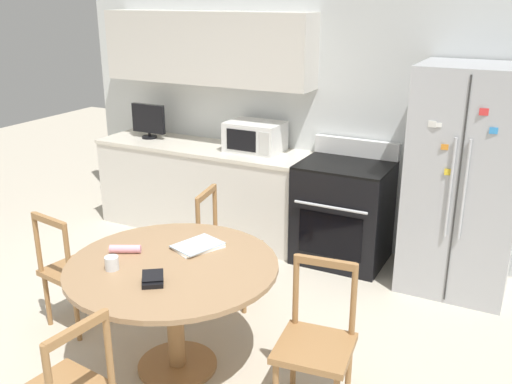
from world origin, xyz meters
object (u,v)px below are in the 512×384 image
(microwave, at_px, (255,137))
(candle_glass, at_px, (112,264))
(refrigerator, at_px, (464,181))
(dining_chair_right, at_px, (316,345))
(oven_range, at_px, (343,212))
(countertop_tv, at_px, (149,120))
(dining_chair_left, at_px, (75,271))
(dining_chair_far, at_px, (227,249))
(wallet, at_px, (153,280))

(microwave, height_order, candle_glass, microwave)
(refrigerator, relative_size, dining_chair_right, 2.04)
(refrigerator, distance_m, dining_chair_right, 2.07)
(dining_chair_right, height_order, candle_glass, dining_chair_right)
(oven_range, height_order, countertop_tv, countertop_tv)
(countertop_tv, bearing_deg, dining_chair_right, -37.07)
(dining_chair_left, xyz_separation_m, candle_glass, (0.67, -0.33, 0.35))
(countertop_tv, relative_size, candle_glass, 4.55)
(refrigerator, distance_m, dining_chair_left, 3.07)
(refrigerator, relative_size, microwave, 3.47)
(dining_chair_far, bearing_deg, wallet, 0.48)
(refrigerator, bearing_deg, microwave, 176.35)
(dining_chair_far, xyz_separation_m, dining_chair_left, (-0.78, -0.83, 0.00))
(microwave, distance_m, countertop_tv, 1.23)
(refrigerator, xyz_separation_m, oven_range, (-1.00, 0.04, -0.45))
(dining_chair_left, bearing_deg, candle_glass, -17.54)
(refrigerator, height_order, wallet, refrigerator)
(oven_range, height_order, candle_glass, oven_range)
(refrigerator, bearing_deg, candle_glass, -127.00)
(dining_chair_far, relative_size, wallet, 5.22)
(refrigerator, xyz_separation_m, dining_chair_right, (-0.47, -1.96, -0.48))
(refrigerator, height_order, dining_chair_far, refrigerator)
(dining_chair_far, bearing_deg, oven_range, 142.95)
(oven_range, height_order, microwave, microwave)
(refrigerator, relative_size, countertop_tv, 4.78)
(candle_glass, relative_size, wallet, 0.49)
(microwave, distance_m, wallet, 2.49)
(dining_chair_left, height_order, candle_glass, dining_chair_left)
(refrigerator, relative_size, candle_glass, 21.75)
(refrigerator, bearing_deg, dining_chair_right, -103.43)
(microwave, distance_m, candle_glass, 2.39)
(oven_range, xyz_separation_m, dining_chair_far, (-0.57, -1.11, -0.03))
(dining_chair_far, xyz_separation_m, candle_glass, (-0.11, -1.17, 0.35))
(countertop_tv, height_order, wallet, countertop_tv)
(oven_range, distance_m, dining_chair_far, 1.25)
(oven_range, xyz_separation_m, dining_chair_left, (-1.36, -1.95, -0.03))
(countertop_tv, xyz_separation_m, dining_chair_far, (1.60, -1.15, -0.66))
(candle_glass, bearing_deg, dining_chair_far, 84.42)
(dining_chair_far, distance_m, dining_chair_right, 1.42)
(oven_range, xyz_separation_m, wallet, (-0.35, -2.32, 0.31))
(refrigerator, height_order, oven_range, refrigerator)
(refrigerator, relative_size, oven_range, 1.70)
(countertop_tv, xyz_separation_m, dining_chair_left, (0.81, -1.99, -0.66))
(microwave, relative_size, dining_chair_left, 0.59)
(dining_chair_right, bearing_deg, dining_chair_left, -8.60)
(candle_glass, bearing_deg, refrigerator, 53.00)
(wallet, bearing_deg, candle_glass, 173.57)
(oven_range, relative_size, dining_chair_left, 1.20)
(dining_chair_right, distance_m, candle_glass, 1.30)
(dining_chair_right, bearing_deg, wallet, 12.69)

